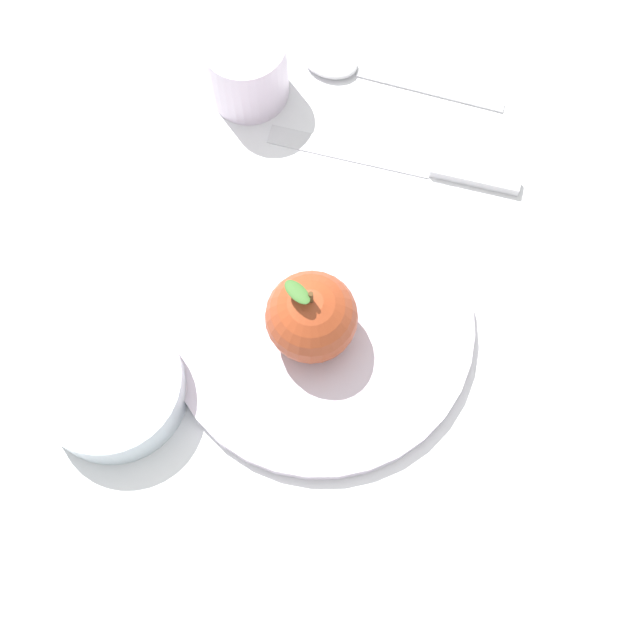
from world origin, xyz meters
The scene contains 7 objects.
ground_plane centered at (0.00, 0.00, 0.00)m, with size 2.40×2.40×0.00m, color silver.
dinner_plate centered at (0.02, 0.04, 0.01)m, with size 0.25×0.25×0.01m.
apple centered at (0.02, 0.05, 0.05)m, with size 0.07×0.07×0.08m.
side_bowl centered at (0.16, 0.13, 0.02)m, with size 0.11×0.11×0.04m.
cup centered at (0.14, -0.16, 0.04)m, with size 0.07×0.07×0.07m.
knife centered at (-0.02, -0.13, 0.00)m, with size 0.22×0.02×0.01m.
spoon centered at (0.05, -0.21, 0.01)m, with size 0.18×0.03×0.01m.
Camera 1 is at (-0.05, 0.26, 0.69)m, focal length 50.31 mm.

